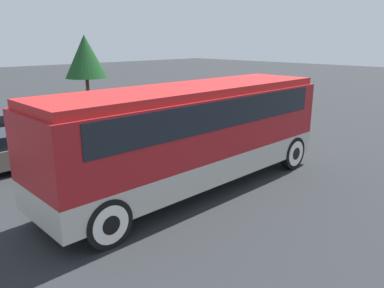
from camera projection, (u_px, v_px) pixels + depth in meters
The scene contains 5 objects.
ground_plane at pixel (192, 188), 11.57m from camera, with size 120.00×120.00×0.00m, color #26282B.
tour_bus at pixel (194, 128), 11.12m from camera, with size 9.56×2.60×3.15m.
parked_car_near at pixel (11, 129), 16.00m from camera, with size 4.13×1.95×1.51m.
parked_car_far at pixel (112, 114), 19.19m from camera, with size 4.64×1.87×1.51m.
tree_left at pixel (85, 57), 29.81m from camera, with size 3.34×3.34×4.83m.
Camera 1 is at (-7.51, -7.72, 4.43)m, focal length 35.00 mm.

